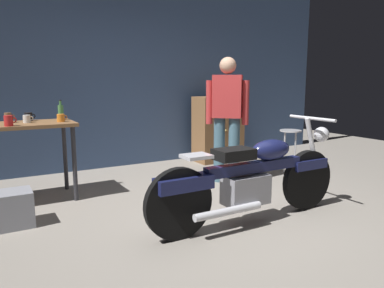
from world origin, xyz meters
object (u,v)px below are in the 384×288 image
at_px(wooden_dresser, 218,129).
at_px(mug_black_matte, 29,117).
at_px(motorcycle, 252,177).
at_px(bottle, 61,112).
at_px(person_standing, 227,114).
at_px(mug_brown_stoneware, 8,118).
at_px(mug_red_diner, 9,121).
at_px(storage_bin, 8,210).
at_px(mug_orange_travel, 61,118).
at_px(shop_stool, 290,139).
at_px(mug_white_ceramic, 27,119).

relative_size(wooden_dresser, mug_black_matte, 9.02).
distance_m(motorcycle, bottle, 2.41).
relative_size(person_standing, mug_brown_stoneware, 14.85).
bearing_deg(person_standing, mug_brown_stoneware, 29.36).
distance_m(person_standing, wooden_dresser, 1.41).
bearing_deg(motorcycle, mug_red_diner, 141.51).
distance_m(storage_bin, bottle, 1.38).
bearing_deg(wooden_dresser, mug_red_diner, -163.61).
height_order(motorcycle, wooden_dresser, wooden_dresser).
height_order(motorcycle, person_standing, person_standing).
bearing_deg(mug_orange_travel, wooden_dresser, 16.40).
distance_m(wooden_dresser, mug_red_diner, 3.43).
bearing_deg(storage_bin, motorcycle, -26.93).
xyz_separation_m(mug_black_matte, mug_brown_stoneware, (-0.22, -0.07, 0.01)).
bearing_deg(bottle, wooden_dresser, 12.91).
height_order(shop_stool, mug_white_ceramic, mug_white_ceramic).
bearing_deg(shop_stool, bottle, 169.08).
height_order(shop_stool, mug_brown_stoneware, mug_brown_stoneware).
bearing_deg(motorcycle, bottle, 125.76).
bearing_deg(mug_black_matte, mug_brown_stoneware, -161.30).
distance_m(mug_orange_travel, mug_red_diner, 0.57).
relative_size(motorcycle, mug_brown_stoneware, 19.48).
distance_m(motorcycle, mug_orange_travel, 2.28).
bearing_deg(wooden_dresser, shop_stool, -68.74).
bearing_deg(motorcycle, shop_stool, 36.15).
relative_size(mug_red_diner, mug_white_ceramic, 1.11).
height_order(mug_orange_travel, mug_red_diner, mug_red_diner).
bearing_deg(mug_brown_stoneware, mug_orange_travel, -20.12).
bearing_deg(motorcycle, person_standing, 64.18).
bearing_deg(storage_bin, mug_orange_travel, 45.82).
distance_m(shop_stool, wooden_dresser, 1.31).
bearing_deg(person_standing, bottle, 26.21).
height_order(wooden_dresser, mug_orange_travel, wooden_dresser).
height_order(shop_stool, mug_orange_travel, mug_orange_travel).
xyz_separation_m(motorcycle, mug_orange_travel, (-1.40, 1.72, 0.49)).
bearing_deg(wooden_dresser, mug_black_matte, -170.06).
xyz_separation_m(wooden_dresser, bottle, (-2.68, -0.61, 0.45)).
bearing_deg(mug_black_matte, mug_white_ceramic, -102.07).
xyz_separation_m(shop_stool, bottle, (-3.15, 0.61, 0.50)).
bearing_deg(mug_orange_travel, shop_stool, -7.56).
bearing_deg(mug_orange_travel, person_standing, -10.72).
bearing_deg(mug_orange_travel, mug_white_ceramic, 165.54).
relative_size(mug_black_matte, bottle, 0.51).
bearing_deg(mug_red_diner, storage_bin, -101.55).
bearing_deg(wooden_dresser, mug_brown_stoneware, -169.45).
relative_size(wooden_dresser, mug_white_ceramic, 9.94).
relative_size(person_standing, bottle, 6.93).
distance_m(mug_black_matte, bottle, 0.36).
height_order(person_standing, storage_bin, person_standing).
relative_size(motorcycle, mug_white_ceramic, 19.79).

